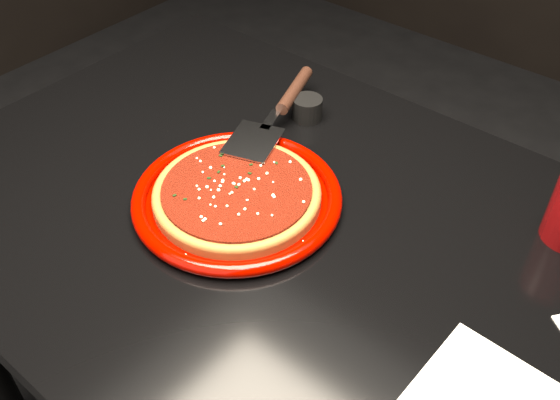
% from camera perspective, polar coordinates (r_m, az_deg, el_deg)
% --- Properties ---
extents(table, '(1.20, 0.80, 0.75)m').
position_cam_1_polar(table, '(1.22, 0.63, -14.90)').
color(table, black).
rests_on(table, floor).
extents(plate, '(0.41, 0.41, 0.02)m').
position_cam_1_polar(plate, '(0.95, -3.94, 0.25)').
color(plate, '#780400').
rests_on(plate, table).
extents(pizza_crust, '(0.33, 0.33, 0.01)m').
position_cam_1_polar(pizza_crust, '(0.95, -3.95, 0.42)').
color(pizza_crust, brown).
rests_on(pizza_crust, plate).
extents(pizza_crust_rim, '(0.33, 0.33, 0.02)m').
position_cam_1_polar(pizza_crust_rim, '(0.95, -3.97, 0.71)').
color(pizza_crust_rim, brown).
rests_on(pizza_crust_rim, plate).
extents(pizza_sauce, '(0.29, 0.29, 0.01)m').
position_cam_1_polar(pizza_sauce, '(0.94, -3.98, 0.92)').
color(pizza_sauce, maroon).
rests_on(pizza_sauce, plate).
extents(parmesan_dusting, '(0.22, 0.22, 0.01)m').
position_cam_1_polar(parmesan_dusting, '(0.94, -4.00, 1.21)').
color(parmesan_dusting, beige).
rests_on(parmesan_dusting, plate).
extents(basil_flecks, '(0.20, 0.20, 0.00)m').
position_cam_1_polar(basil_flecks, '(0.94, -3.99, 1.17)').
color(basil_flecks, black).
rests_on(basil_flecks, plate).
extents(pizza_server, '(0.19, 0.34, 0.02)m').
position_cam_1_polar(pizza_server, '(1.08, -0.30, 8.06)').
color(pizza_server, '#AEB0B5').
rests_on(pizza_server, plate).
extents(ramekin, '(0.06, 0.06, 0.04)m').
position_cam_1_polar(ramekin, '(1.13, 2.52, 8.35)').
color(ramekin, black).
rests_on(ramekin, table).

